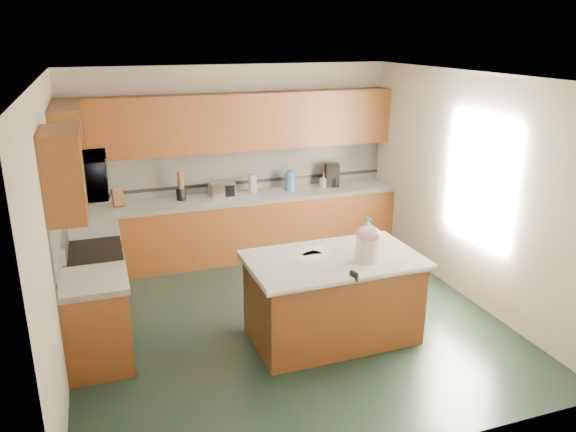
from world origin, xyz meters
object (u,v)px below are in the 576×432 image
toaster_oven (222,190)px  coffee_maker (332,175)px  knife_block (118,198)px  island_base (332,300)px  island_top (334,260)px  soap_bottle_island (368,233)px  treat_jar (368,249)px

toaster_oven → coffee_maker: coffee_maker is taller
knife_block → coffee_maker: (3.08, 0.03, 0.05)m
island_base → island_top: size_ratio=0.94×
toaster_oven → soap_bottle_island: bearing=-71.7°
toaster_oven → coffee_maker: size_ratio=1.03×
treat_jar → coffee_maker: bearing=51.0°
soap_bottle_island → coffee_maker: soap_bottle_island is taller
treat_jar → knife_block: size_ratio=1.03×
soap_bottle_island → treat_jar: bearing=-115.5°
soap_bottle_island → toaster_oven: 2.66m
knife_block → toaster_oven: (1.40, 0.00, -0.02)m
island_base → soap_bottle_island: size_ratio=4.73×
soap_bottle_island → knife_block: bearing=135.3°
treat_jar → soap_bottle_island: 0.33m
soap_bottle_island → toaster_oven: soap_bottle_island is taller
island_top → soap_bottle_island: 0.49m
soap_bottle_island → coffee_maker: (0.66, 2.49, -0.01)m
island_top → knife_block: 3.24m
island_base → coffee_maker: 2.88m
knife_block → toaster_oven: knife_block is taller
soap_bottle_island → toaster_oven: size_ratio=1.04×
island_top → soap_bottle_island: bearing=12.0°
island_base → treat_jar: 0.70m
soap_bottle_island → knife_block: size_ratio=1.48×
coffee_maker → soap_bottle_island: bearing=-90.0°
soap_bottle_island → island_base: bearing=-166.1°
island_base → coffee_maker: bearing=66.0°
soap_bottle_island → coffee_maker: bearing=75.7°
knife_block → coffee_maker: 3.08m
island_top → knife_block: (-1.99, 2.56, 0.15)m
soap_bottle_island → coffee_maker: size_ratio=1.06×
knife_block → toaster_oven: 1.40m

